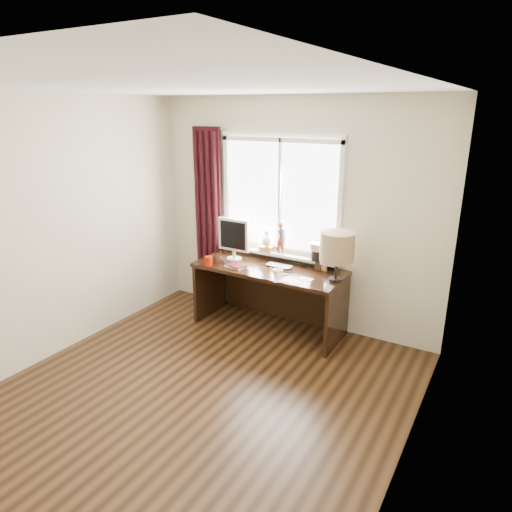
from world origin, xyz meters
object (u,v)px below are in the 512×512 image
Objects in this scene: laptop at (279,266)px; monitor at (234,237)px; red_cup at (209,261)px; desk at (273,285)px; table_lamp at (337,247)px; mug at (278,274)px.

monitor is at bearing -176.72° from laptop.
laptop is at bearing 27.37° from red_cup.
desk is (-0.09, 0.03, -0.26)m from laptop.
laptop reaches higher than desk.
red_cup reaches higher than desk.
mug is at bearing -156.02° from table_lamp.
mug is at bearing 2.53° from red_cup.
table_lamp is at bearing 11.26° from red_cup.
red_cup is at bearing -109.57° from monitor.
laptop is at bearing 2.46° from monitor.
monitor is 0.94× the size of table_lamp.
monitor is (-0.75, 0.31, 0.22)m from mug.
laptop is at bearing 172.94° from table_lamp.
desk is 3.27× the size of table_lamp.
monitor is at bearing -173.91° from desk.
mug is 0.07× the size of desk.
laptop is at bearing -17.08° from desk.
laptop is 0.61× the size of monitor.
table_lamp is at bearing -6.25° from laptop.
mug is 0.87m from red_cup.
laptop is 0.65m from monitor.
red_cup is 0.07× the size of desk.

